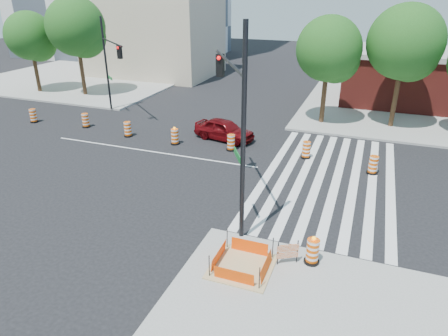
# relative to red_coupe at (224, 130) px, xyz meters

# --- Properties ---
(ground) EXTENTS (120.00, 120.00, 0.00)m
(ground) POSITION_rel_red_coupe_xyz_m (-3.57, -3.65, -0.71)
(ground) COLOR black
(ground) RESTS_ON ground
(sidewalk_ne) EXTENTS (22.00, 22.00, 0.15)m
(sidewalk_ne) POSITION_rel_red_coupe_xyz_m (14.43, 14.35, -0.63)
(sidewalk_ne) COLOR gray
(sidewalk_ne) RESTS_ON ground
(sidewalk_nw) EXTENTS (22.00, 22.00, 0.15)m
(sidewalk_nw) POSITION_rel_red_coupe_xyz_m (-21.57, 14.35, -0.63)
(sidewalk_nw) COLOR gray
(sidewalk_nw) RESTS_ON ground
(crosswalk_east) EXTENTS (6.75, 13.50, 0.01)m
(crosswalk_east) POSITION_rel_red_coupe_xyz_m (7.38, -3.65, -0.70)
(crosswalk_east) COLOR silver
(crosswalk_east) RESTS_ON ground
(lane_centerline) EXTENTS (14.00, 0.12, 0.01)m
(lane_centerline) POSITION_rel_red_coupe_xyz_m (-3.57, -3.65, -0.70)
(lane_centerline) COLOR silver
(lane_centerline) RESTS_ON ground
(excavation_pit) EXTENTS (2.20, 2.20, 0.90)m
(excavation_pit) POSITION_rel_red_coupe_xyz_m (5.43, -12.65, -0.49)
(excavation_pit) COLOR tan
(excavation_pit) RESTS_ON ground
(brick_storefront) EXTENTS (16.50, 8.50, 4.60)m
(brick_storefront) POSITION_rel_red_coupe_xyz_m (14.43, 14.35, 1.61)
(brick_storefront) COLOR maroon
(brick_storefront) RESTS_ON ground
(beige_midrise) EXTENTS (14.00, 10.00, 10.00)m
(beige_midrise) POSITION_rel_red_coupe_xyz_m (-15.57, 18.35, 4.29)
(beige_midrise) COLOR #BCAA90
(beige_midrise) RESTS_ON ground
(red_coupe) EXTENTS (4.41, 2.49, 1.42)m
(red_coupe) POSITION_rel_red_coupe_xyz_m (0.00, 0.00, 0.00)
(red_coupe) COLOR #59070B
(red_coupe) RESTS_ON ground
(signal_pole_se) EXTENTS (3.28, 5.52, 8.32)m
(signal_pole_se) POSITION_rel_red_coupe_xyz_m (3.89, -9.21, 4.39)
(signal_pole_se) COLOR black
(signal_pole_se) RESTS_ON ground
(signal_pole_nw) EXTENTS (4.24, 3.69, 7.26)m
(signal_pole_nw) POSITION_rel_red_coupe_xyz_m (-10.19, 2.31, 3.76)
(signal_pole_nw) COLOR black
(signal_pole_nw) RESTS_ON ground
(pit_drum) EXTENTS (0.57, 0.57, 1.13)m
(pit_drum) POSITION_rel_red_coupe_xyz_m (7.74, -11.48, -0.09)
(pit_drum) COLOR black
(pit_drum) RESTS_ON ground
(barricade) EXTENTS (0.72, 0.44, 0.96)m
(barricade) POSITION_rel_red_coupe_xyz_m (6.90, -11.85, -0.03)
(barricade) COLOR #E35004
(barricade) RESTS_ON ground
(tree_north_a) EXTENTS (4.43, 4.43, 7.54)m
(tree_north_a) POSITION_rel_red_coupe_xyz_m (-21.57, 6.19, 4.35)
(tree_north_a) COLOR #382314
(tree_north_a) RESTS_ON ground
(tree_north_b) EXTENTS (5.20, 5.20, 8.84)m
(tree_north_b) POSITION_rel_red_coupe_xyz_m (-16.58, 6.71, 5.23)
(tree_north_b) COLOR #382314
(tree_north_b) RESTS_ON ground
(tree_north_c) EXTENTS (4.57, 4.57, 7.77)m
(tree_north_c) POSITION_rel_red_coupe_xyz_m (5.69, 5.89, 4.51)
(tree_north_c) COLOR #382314
(tree_north_c) RESTS_ON ground
(tree_north_d) EXTENTS (5.05, 5.05, 8.58)m
(tree_north_d) POSITION_rel_red_coupe_xyz_m (10.59, 6.69, 5.06)
(tree_north_d) COLOR #382314
(tree_north_d) RESTS_ON ground
(median_drum_0) EXTENTS (0.60, 0.60, 1.02)m
(median_drum_0) POSITION_rel_red_coupe_xyz_m (-14.94, -1.52, -0.23)
(median_drum_0) COLOR black
(median_drum_0) RESTS_ON ground
(median_drum_1) EXTENTS (0.60, 0.60, 1.02)m
(median_drum_1) POSITION_rel_red_coupe_xyz_m (-10.46, -1.09, -0.23)
(median_drum_1) COLOR black
(median_drum_1) RESTS_ON ground
(median_drum_2) EXTENTS (0.60, 0.60, 1.02)m
(median_drum_2) POSITION_rel_red_coupe_xyz_m (-6.44, -1.72, -0.23)
(median_drum_2) COLOR black
(median_drum_2) RESTS_ON ground
(median_drum_3) EXTENTS (0.60, 0.60, 1.18)m
(median_drum_3) POSITION_rel_red_coupe_xyz_m (-2.72, -1.93, -0.22)
(median_drum_3) COLOR black
(median_drum_3) RESTS_ON ground
(median_drum_4) EXTENTS (0.60, 0.60, 1.02)m
(median_drum_4) POSITION_rel_red_coupe_xyz_m (1.09, -1.67, -0.23)
(median_drum_4) COLOR black
(median_drum_4) RESTS_ON ground
(median_drum_5) EXTENTS (0.60, 0.60, 1.02)m
(median_drum_5) POSITION_rel_red_coupe_xyz_m (5.73, -1.26, -0.23)
(median_drum_5) COLOR black
(median_drum_5) RESTS_ON ground
(median_drum_6) EXTENTS (0.60, 0.60, 1.02)m
(median_drum_6) POSITION_rel_red_coupe_xyz_m (9.56, -2.20, -0.23)
(median_drum_6) COLOR black
(median_drum_6) RESTS_ON ground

